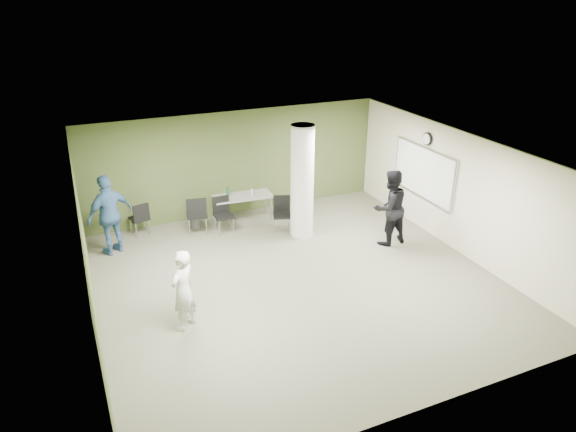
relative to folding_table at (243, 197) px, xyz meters
name	(u,v)px	position (x,y,z in m)	size (l,w,h in m)	color
floor	(298,281)	(0.08, -3.36, -0.67)	(8.00, 8.00, 0.00)	#5B5948
ceiling	(299,154)	(0.08, -3.36, 2.13)	(8.00, 8.00, 0.00)	white
wall_back	(237,163)	(0.08, 0.64, 0.73)	(8.00, 0.02, 2.80)	#445728
wall_left	(87,259)	(-3.92, -3.36, 0.73)	(0.02, 8.00, 2.80)	#445728
wall_right_cream	(458,192)	(4.08, -3.36, 0.73)	(0.02, 8.00, 2.80)	beige
column	(302,182)	(1.08, -1.36, 0.73)	(0.56, 0.56, 2.80)	silver
whiteboard	(423,172)	(4.00, -2.16, 0.83)	(0.05, 2.30, 1.30)	silver
wall_clock	(427,139)	(4.00, -2.16, 1.68)	(0.06, 0.32, 0.32)	black
folding_table	(243,197)	(0.00, 0.00, 0.00)	(1.56, 0.77, 0.97)	gray
wastebasket	(195,222)	(-1.27, 0.11, -0.51)	(0.28, 0.28, 0.32)	#4C4C4C
chair_back_left	(140,216)	(-2.60, 0.22, -0.18)	(0.52, 0.52, 0.86)	black
chair_back_right	(197,212)	(-1.30, -0.31, -0.08)	(0.59, 0.59, 1.01)	black
chair_table_left	(223,212)	(-0.65, -0.35, -0.15)	(0.45, 0.45, 0.89)	black
chair_table_right	(282,211)	(0.74, -0.88, -0.16)	(0.56, 0.56, 0.89)	black
woman_white	(183,290)	(-2.46, -4.00, 0.11)	(0.57, 0.37, 1.56)	silver
man_black	(390,208)	(2.79, -2.58, 0.25)	(0.90, 0.70, 1.85)	black
man_blue	(110,215)	(-3.32, -0.47, 0.28)	(1.11, 0.46, 1.90)	#3C6395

